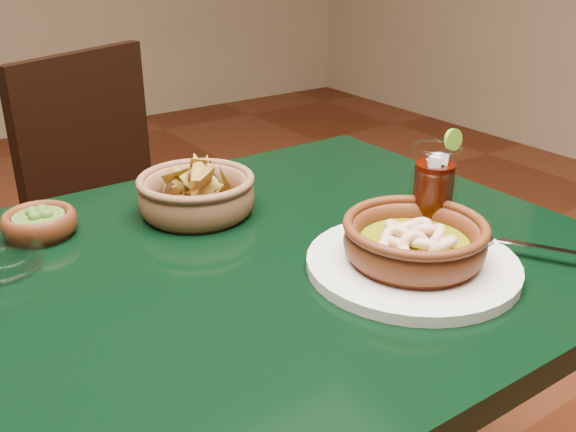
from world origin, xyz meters
TOP-DOWN VIEW (x-y plane):
  - dining_table at (0.00, 0.00)m, footprint 1.20×0.80m
  - dining_chair at (0.17, 0.70)m, footprint 0.57×0.57m
  - shrimp_plate at (0.26, -0.16)m, footprint 0.36×0.30m
  - chip_basket at (0.10, 0.19)m, footprint 0.23×0.23m
  - guacamole_ramekin at (-0.14, 0.25)m, footprint 0.13×0.13m
  - cola_drink at (0.34, -0.11)m, footprint 0.15×0.15m

SIDE VIEW (x-z plane):
  - dining_chair at x=0.17m, z-range 0.05..0.98m
  - dining_table at x=0.00m, z-range 0.28..1.03m
  - guacamole_ramekin at x=-0.14m, z-range 0.75..0.79m
  - shrimp_plate at x=0.26m, z-range 0.75..0.82m
  - chip_basket at x=0.10m, z-range 0.72..0.85m
  - cola_drink at x=0.34m, z-range 0.74..0.91m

